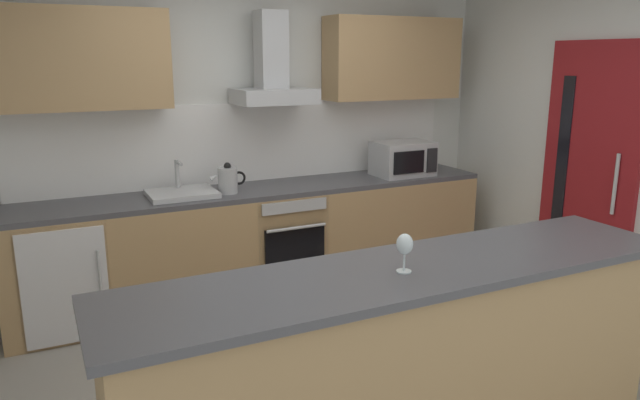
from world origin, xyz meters
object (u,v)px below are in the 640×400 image
oven (281,239)px  kettle (228,180)px  refrigerator (63,274)px  sink (182,193)px  microwave (403,159)px  wine_glass (405,246)px  range_hood (273,75)px

oven → kettle: (-0.45, -0.03, 0.55)m
refrigerator → sink: size_ratio=1.70×
oven → sink: size_ratio=1.60×
refrigerator → sink: (0.88, 0.01, 0.50)m
oven → microwave: bearing=-1.4°
oven → sink: (-0.80, 0.01, 0.47)m
sink → oven: bearing=-0.8°
wine_glass → refrigerator: bearing=120.5°
kettle → range_hood: bearing=20.0°
microwave → wine_glass: microwave is taller
sink → kettle: sink is taller
refrigerator → kettle: size_ratio=2.94×
refrigerator → range_hood: size_ratio=1.18×
range_hood → kettle: bearing=-160.0°
refrigerator → microwave: size_ratio=1.70×
refrigerator → kettle: kettle is taller
oven → wine_glass: size_ratio=4.50×
microwave → range_hood: 1.38m
range_hood → oven: bearing=-90.0°
kettle → refrigerator: bearing=178.6°
oven → microwave: microwave is taller
wine_glass → range_hood: bearing=82.1°
microwave → kettle: bearing=-179.8°
microwave → wine_glass: bearing=-123.5°
refrigerator → range_hood: range_hood is taller
microwave → kettle: size_ratio=1.73×
microwave → oven: bearing=178.6°
microwave → sink: microwave is taller
sink → kettle: (0.35, -0.04, 0.08)m
microwave → sink: size_ratio=1.00×
kettle → wine_glass: bearing=-87.1°
sink → range_hood: range_hood is taller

